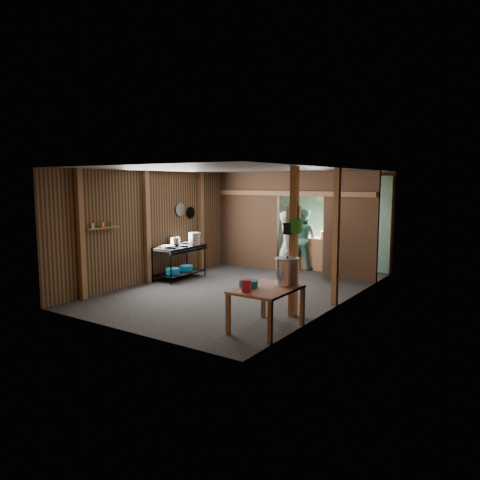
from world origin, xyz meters
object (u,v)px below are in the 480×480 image
Objects in this scene: prep_table at (267,309)px; pink_bucket at (246,285)px; stock_pot at (287,272)px; yellow_tub at (327,235)px; cook at (287,245)px; gas_range at (179,262)px; stove_pot_large at (195,239)px.

pink_bucket reaches higher than prep_table.
yellow_tub is at bearing 105.59° from stock_pot.
cook reaches higher than yellow_tub.
stove_pot_large reaches higher than gas_range.
stock_pot is 2.51× the size of pink_bucket.
cook reaches higher than prep_table.
pink_bucket is (-0.14, -0.38, 0.43)m from prep_table.
pink_bucket is at bearing -110.95° from prep_table.
cook is at bearing 32.75° from gas_range.
cook reaches higher than stock_pot.
cook is (-1.51, 3.55, 0.49)m from prep_table.
yellow_tub is at bearing 47.57° from stove_pot_large.
gas_range is 4.28m from prep_table.
prep_table is 3.19× the size of yellow_tub.
gas_range is 2.65m from cook.
stove_pot_large is 1.71× the size of pink_bucket.
stove_pot_large reaches higher than pink_bucket.
prep_table is at bearing -35.47° from stove_pot_large.
stove_pot_large is at bearing 144.53° from prep_table.
stock_pot is (3.87, -1.76, 0.49)m from gas_range.
stock_pot is at bearing -168.18° from cook.
pink_bucket is 5.60m from yellow_tub.
stove_pot_large is 0.88× the size of yellow_tub.
gas_range is at bearing 150.12° from prep_table.
stock_pot is at bearing 66.73° from prep_table.
gas_range is 0.83× the size of cook.
stock_pot is 3.58m from cook.
prep_table is at bearing -113.27° from stock_pot.
yellow_tub is at bearing 102.78° from prep_table.
stock_pot is 4.93m from yellow_tub.
gas_range reaches higher than prep_table.
stock_pot is 1.30× the size of yellow_tub.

